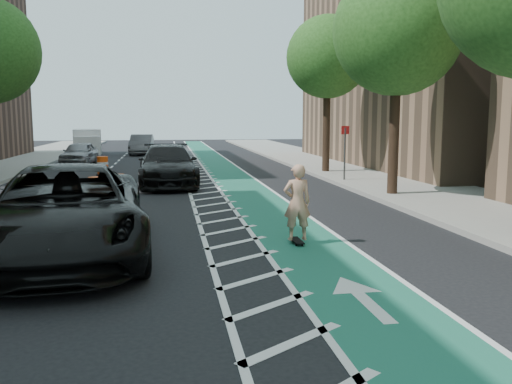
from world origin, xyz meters
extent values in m
plane|color=black|center=(0.00, 0.00, 0.00)|extent=(120.00, 120.00, 0.00)
cube|color=#1B604C|center=(3.00, 10.00, 0.01)|extent=(2.00, 90.00, 0.01)
cube|color=silver|center=(1.50, 10.00, 0.01)|extent=(1.40, 90.00, 0.01)
cube|color=gray|center=(9.50, 10.00, 0.07)|extent=(5.00, 90.00, 0.15)
cube|color=gray|center=(7.05, 10.00, 0.08)|extent=(0.12, 90.00, 0.16)
cube|color=#84664C|center=(17.50, 20.00, 9.50)|extent=(14.00, 22.00, 19.00)
cylinder|color=#382619|center=(7.90, 8.00, 2.20)|extent=(0.36, 0.36, 4.40)
sphere|color=#204A18|center=(7.90, 8.00, 5.80)|extent=(4.20, 4.20, 4.20)
cylinder|color=#382619|center=(7.90, 16.00, 2.20)|extent=(0.36, 0.36, 4.40)
sphere|color=#204A18|center=(7.90, 16.00, 5.80)|extent=(4.20, 4.20, 4.20)
cylinder|color=#4C4C4C|center=(7.60, 12.00, 1.20)|extent=(0.08, 0.08, 2.40)
cube|color=red|center=(7.60, 12.00, 2.30)|extent=(0.35, 0.02, 0.35)
cube|color=black|center=(2.85, 1.12, 0.08)|extent=(0.20, 0.70, 0.03)
cylinder|color=black|center=(2.77, 1.35, 0.03)|extent=(0.03, 0.05, 0.05)
cylinder|color=black|center=(2.92, 1.35, 0.03)|extent=(0.03, 0.05, 0.05)
cylinder|color=black|center=(2.77, 0.88, 0.03)|extent=(0.03, 0.05, 0.05)
cylinder|color=black|center=(2.92, 0.88, 0.03)|extent=(0.03, 0.05, 0.05)
imported|color=tan|center=(2.85, 1.12, 0.95)|extent=(0.63, 0.41, 1.72)
imported|color=black|center=(-2.07, 0.76, 0.94)|extent=(3.72, 7.01, 1.88)
imported|color=black|center=(0.00, 12.40, 0.84)|extent=(2.50, 5.87, 1.69)
imported|color=gray|center=(-5.27, 23.51, 0.70)|extent=(2.05, 4.24, 1.39)
imported|color=#5B5A5F|center=(-1.95, 32.20, 0.77)|extent=(1.80, 4.72, 1.53)
cube|color=white|center=(-6.33, 34.59, 0.95)|extent=(2.50, 3.31, 1.90)
cube|color=white|center=(-6.02, 32.33, 0.71)|extent=(2.10, 1.77, 1.43)
cylinder|color=black|center=(-6.81, 31.84, 0.33)|extent=(0.33, 0.69, 0.67)
cylinder|color=black|center=(-5.11, 32.08, 0.33)|extent=(0.33, 0.69, 0.67)
cylinder|color=black|center=(-7.29, 35.23, 0.33)|extent=(0.33, 0.69, 0.67)
cylinder|color=black|center=(-5.59, 35.47, 0.33)|extent=(0.33, 0.69, 0.67)
cylinder|color=#E8450C|center=(-2.20, 6.95, 0.49)|extent=(0.57, 0.57, 0.98)
cylinder|color=silver|center=(-2.20, 6.95, 0.33)|extent=(0.58, 0.58, 0.13)
cylinder|color=silver|center=(-2.20, 6.95, 0.63)|extent=(0.58, 0.58, 0.13)
cylinder|color=black|center=(-2.20, 6.95, 0.02)|extent=(0.72, 0.72, 0.04)
cylinder|color=#FF5A0D|center=(-1.80, 9.50, 0.40)|extent=(0.46, 0.46, 0.80)
cylinder|color=silver|center=(-1.80, 9.50, 0.27)|extent=(0.47, 0.47, 0.11)
cylinder|color=silver|center=(-1.80, 9.50, 0.52)|extent=(0.47, 0.47, 0.11)
cylinder|color=black|center=(-1.80, 9.50, 0.02)|extent=(0.59, 0.59, 0.04)
cylinder|color=#F74C0D|center=(-3.18, 17.04, 0.46)|extent=(0.54, 0.54, 0.93)
cylinder|color=silver|center=(-3.18, 17.04, 0.31)|extent=(0.55, 0.55, 0.12)
cylinder|color=silver|center=(-3.18, 17.04, 0.60)|extent=(0.55, 0.55, 0.12)
cylinder|color=black|center=(-3.18, 17.04, 0.02)|extent=(0.68, 0.68, 0.04)
camera|label=1|loc=(0.00, -10.55, 2.84)|focal=38.00mm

